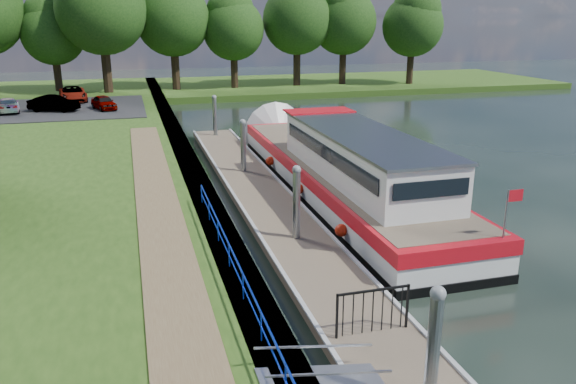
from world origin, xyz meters
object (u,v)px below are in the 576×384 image
object	(u,v)px
pontoon	(265,203)
car_c	(8,105)
car_b	(54,103)
car_a	(104,102)
barge	(334,167)
car_d	(73,94)

from	to	relation	value
pontoon	car_c	distance (m)	27.59
car_b	car_a	bearing A→B (deg)	-69.21
pontoon	barge	xyz separation A→B (m)	(3.60, 1.51, 0.90)
car_a	car_d	distance (m)	5.75
car_b	car_c	distance (m)	3.24
car_a	barge	bearing A→B (deg)	-83.37
car_a	car_d	xyz separation A→B (m)	(-2.59, 5.13, 0.08)
pontoon	car_a	bearing A→B (deg)	106.65
barge	car_c	size ratio (longest dim) A/B	5.78
pontoon	car_b	distance (m)	25.72
barge	car_a	world-z (taller)	barge
car_b	car_d	distance (m)	5.20
barge	car_d	world-z (taller)	barge
car_a	car_c	bearing A→B (deg)	156.74
barge	car_b	xyz separation A→B (m)	(-14.15, 21.91, 0.34)
pontoon	car_a	xyz separation A→B (m)	(-7.00, 23.40, 1.18)
barge	car_a	size ratio (longest dim) A/B	6.76
car_b	car_c	size ratio (longest dim) A/B	0.99
barge	car_d	xyz separation A→B (m)	(-13.18, 27.01, 0.36)
car_a	car_d	bearing A→B (deg)	97.58
car_c	barge	bearing A→B (deg)	116.95
car_d	car_c	bearing A→B (deg)	-139.63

